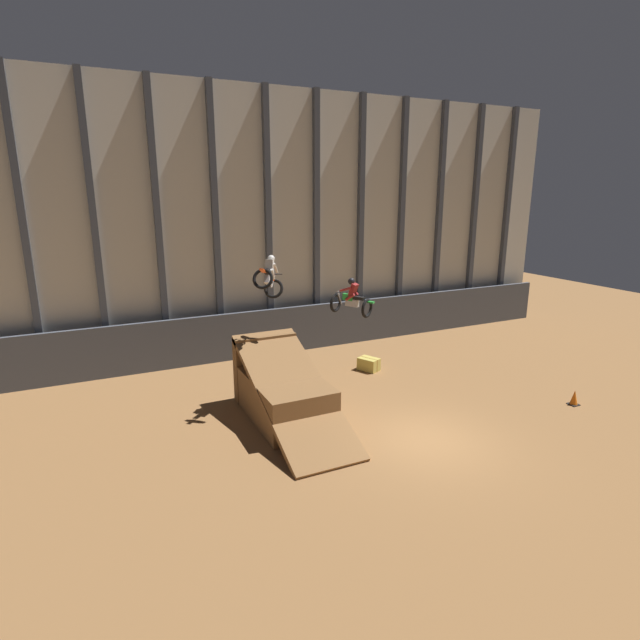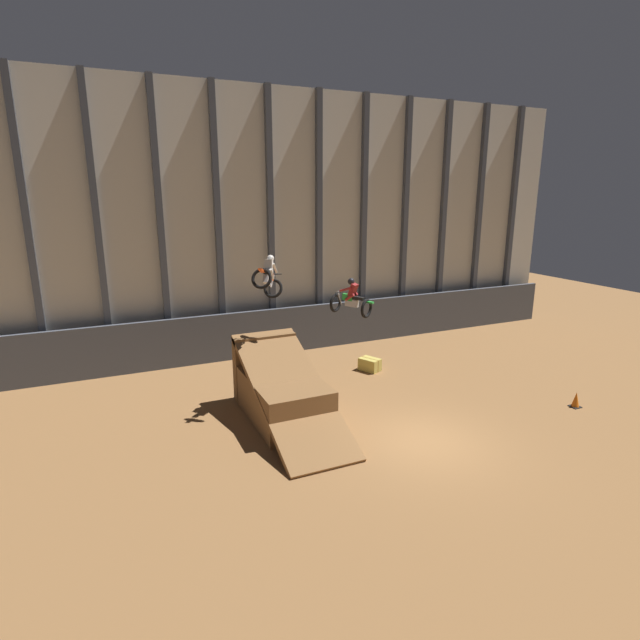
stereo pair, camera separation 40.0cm
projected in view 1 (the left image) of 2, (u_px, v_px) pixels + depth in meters
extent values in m
plane|color=olive|center=(428.00, 441.00, 16.11)|extent=(60.00, 60.00, 0.00)
cube|color=beige|center=(291.00, 224.00, 24.48)|extent=(32.00, 0.12, 12.50)
cube|color=#3D424C|center=(24.00, 232.00, 19.56)|extent=(0.28, 0.28, 12.50)
cube|color=#3D424C|center=(95.00, 230.00, 20.61)|extent=(0.28, 0.28, 12.50)
cube|color=#3D424C|center=(158.00, 228.00, 21.67)|extent=(0.28, 0.28, 12.50)
cube|color=#3D424C|center=(216.00, 227.00, 22.72)|extent=(0.28, 0.28, 12.50)
cube|color=#3D424C|center=(268.00, 225.00, 23.78)|extent=(0.28, 0.28, 12.50)
cube|color=#3D424C|center=(316.00, 224.00, 24.83)|extent=(0.28, 0.28, 12.50)
cube|color=#3D424C|center=(361.00, 222.00, 25.89)|extent=(0.28, 0.28, 12.50)
cube|color=#3D424C|center=(401.00, 221.00, 26.94)|extent=(0.28, 0.28, 12.50)
cube|color=#3D424C|center=(439.00, 220.00, 27.99)|extent=(0.28, 0.28, 12.50)
cube|color=#3D424C|center=(474.00, 219.00, 29.05)|extent=(0.28, 0.28, 12.50)
cube|color=#3D424C|center=(506.00, 218.00, 30.10)|extent=(0.28, 0.28, 12.50)
cube|color=#474C56|center=(299.00, 328.00, 25.02)|extent=(31.36, 0.20, 2.27)
cube|color=brown|center=(284.00, 397.00, 17.68)|extent=(2.36, 4.26, 1.51)
cube|color=brown|center=(265.00, 367.00, 19.20)|extent=(2.41, 0.50, 2.52)
cube|color=olive|center=(293.00, 392.00, 16.75)|extent=(2.41, 6.17, 2.70)
torus|color=black|center=(274.00, 289.00, 18.34)|extent=(0.83, 0.76, 0.71)
torus|color=black|center=(263.00, 279.00, 16.99)|extent=(0.83, 0.76, 0.71)
cube|color=#B7B7BC|center=(268.00, 280.00, 17.64)|extent=(0.49, 0.58, 0.47)
cube|color=#E54C19|center=(270.00, 276.00, 17.83)|extent=(0.46, 0.52, 0.40)
cube|color=black|center=(267.00, 273.00, 17.45)|extent=(0.46, 0.55, 0.34)
cube|color=#E54C19|center=(263.00, 271.00, 16.93)|extent=(0.32, 0.37, 0.20)
cylinder|color=#B7B7BC|center=(273.00, 281.00, 18.21)|extent=(0.30, 0.39, 0.42)
cylinder|color=black|center=(273.00, 275.00, 18.21)|extent=(0.65, 0.17, 0.04)
cube|color=silver|center=(270.00, 266.00, 17.69)|extent=(0.37, 0.36, 0.52)
sphere|color=silver|center=(271.00, 259.00, 17.84)|extent=(0.41, 0.43, 0.34)
cylinder|color=silver|center=(266.00, 274.00, 17.73)|extent=(0.27, 0.31, 0.42)
cylinder|color=silver|center=(273.00, 274.00, 17.68)|extent=(0.27, 0.31, 0.42)
cylinder|color=silver|center=(267.00, 268.00, 17.96)|extent=(0.32, 0.39, 0.42)
cylinder|color=silver|center=(276.00, 268.00, 17.90)|extent=(0.32, 0.39, 0.42)
torus|color=black|center=(336.00, 303.00, 19.42)|extent=(0.70, 0.47, 0.73)
torus|color=black|center=(367.00, 308.00, 18.65)|extent=(0.70, 0.47, 0.73)
cube|color=#B7B7BC|center=(352.00, 303.00, 18.97)|extent=(0.42, 0.55, 0.29)
cube|color=green|center=(349.00, 297.00, 19.01)|extent=(0.39, 0.49, 0.25)
cube|color=black|center=(358.00, 298.00, 18.79)|extent=(0.42, 0.57, 0.13)
cube|color=green|center=(370.00, 302.00, 18.53)|extent=(0.30, 0.38, 0.07)
cylinder|color=#B7B7BC|center=(340.00, 298.00, 19.26)|extent=(0.17, 0.24, 0.53)
cylinder|color=black|center=(341.00, 292.00, 19.17)|extent=(0.60, 0.35, 0.04)
cube|color=maroon|center=(353.00, 290.00, 18.83)|extent=(0.41, 0.43, 0.53)
sphere|color=black|center=(351.00, 281.00, 18.80)|extent=(0.36, 0.36, 0.27)
cylinder|color=maroon|center=(350.00, 297.00, 18.83)|extent=(0.30, 0.41, 0.32)
cylinder|color=maroon|center=(353.00, 296.00, 19.02)|extent=(0.30, 0.41, 0.32)
cylinder|color=maroon|center=(346.00, 289.00, 18.83)|extent=(0.33, 0.49, 0.24)
cylinder|color=maroon|center=(350.00, 288.00, 19.08)|extent=(0.33, 0.49, 0.24)
cube|color=black|center=(573.00, 404.00, 18.82)|extent=(0.36, 0.36, 0.03)
cone|color=orange|center=(574.00, 397.00, 18.75)|extent=(0.28, 0.28, 0.55)
cube|color=#CCB751|center=(369.00, 364.00, 22.41)|extent=(0.93, 1.07, 0.56)
cube|color=#996623|center=(369.00, 364.00, 22.41)|extent=(0.43, 0.84, 0.57)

